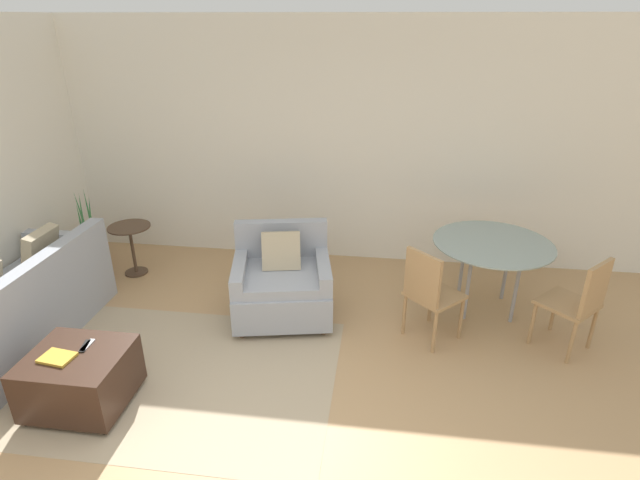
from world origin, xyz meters
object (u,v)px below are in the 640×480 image
at_px(couch, 16,313).
at_px(potted_plant, 90,251).
at_px(ottoman, 80,377).
at_px(book_stack, 57,358).
at_px(dining_chair_near_right, 579,300).
at_px(tv_remote_primary, 87,345).
at_px(armchair, 282,283).
at_px(side_table, 131,240).
at_px(tv_remote_secondary, 85,346).
at_px(dining_table, 492,250).
at_px(dining_chair_near_left, 429,290).

xyz_separation_m(couch, potted_plant, (-0.18, 1.46, -0.09)).
distance_m(couch, ottoman, 1.20).
bearing_deg(book_stack, ottoman, 32.20).
distance_m(potted_plant, dining_chair_near_right, 5.14).
height_order(ottoman, tv_remote_primary, tv_remote_primary).
xyz_separation_m(armchair, side_table, (-1.85, 0.62, 0.07)).
relative_size(couch, side_table, 3.24).
bearing_deg(book_stack, tv_remote_primary, 53.19).
bearing_deg(tv_remote_secondary, side_table, 107.82).
relative_size(ottoman, dining_table, 0.62).
bearing_deg(ottoman, dining_table, 29.26).
xyz_separation_m(armchair, dining_chair_near_right, (2.62, -0.26, 0.17)).
bearing_deg(dining_chair_near_right, couch, -173.81).
xyz_separation_m(tv_remote_secondary, dining_chair_near_left, (2.59, 1.09, 0.06)).
xyz_separation_m(tv_remote_secondary, dining_chair_near_right, (3.85, 1.09, 0.06)).
xyz_separation_m(armchair, book_stack, (-1.34, -1.51, 0.12)).
bearing_deg(side_table, potted_plant, 174.66).
relative_size(book_stack, dining_table, 0.22).
distance_m(potted_plant, dining_chair_near_left, 3.92).
distance_m(couch, tv_remote_secondary, 1.17).
distance_m(tv_remote_primary, potted_plant, 2.36).
relative_size(side_table, dining_table, 0.51).
relative_size(armchair, potted_plant, 1.07).
bearing_deg(dining_table, tv_remote_secondary, -151.97).
height_order(armchair, book_stack, armchair).
distance_m(side_table, dining_chair_near_right, 4.57).
height_order(book_stack, dining_chair_near_right, dining_chair_near_right).
distance_m(ottoman, dining_chair_near_left, 2.89).
bearing_deg(armchair, book_stack, -131.63).
relative_size(potted_plant, dining_chair_near_left, 1.10).
xyz_separation_m(tv_remote_primary, tv_remote_secondary, (-0.01, -0.01, 0.00)).
bearing_deg(tv_remote_secondary, tv_remote_primary, 40.40).
relative_size(couch, tv_remote_primary, 12.16).
bearing_deg(dining_chair_near_right, book_stack, -162.50).
xyz_separation_m(ottoman, dining_chair_near_left, (2.62, 1.19, 0.27)).
bearing_deg(armchair, tv_remote_secondary, -132.26).
distance_m(dining_chair_near_left, dining_chair_near_right, 1.25).
bearing_deg(ottoman, dining_chair_near_left, 24.46).
bearing_deg(dining_chair_near_left, tv_remote_secondary, -157.24).
xyz_separation_m(armchair, tv_remote_secondary, (-1.22, -1.35, 0.11)).
bearing_deg(dining_chair_near_left, couch, -171.69).
bearing_deg(book_stack, couch, 141.37).
height_order(tv_remote_secondary, dining_table, dining_table).
distance_m(book_stack, side_table, 2.19).
bearing_deg(tv_remote_secondary, book_stack, -125.84).
height_order(armchair, side_table, armchair).
height_order(book_stack, potted_plant, potted_plant).
distance_m(side_table, dining_chair_near_left, 3.34).
relative_size(tv_remote_secondary, side_table, 0.27).
xyz_separation_m(armchair, dining_chair_near_left, (1.37, -0.26, 0.17)).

